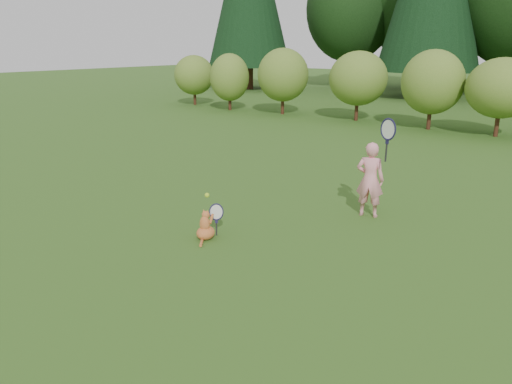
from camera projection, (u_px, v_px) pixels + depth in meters
The scene contains 5 objects.
ground at pixel (214, 245), 7.72m from camera, with size 100.00×100.00×0.00m, color #245618.
shrub_row at pixel (467, 91), 17.20m from camera, with size 28.00×3.00×2.80m, color #567B26, non-canonical shape.
child at pixel (371, 178), 8.81m from camera, with size 0.77×0.45×2.02m.
cat at pixel (206, 224), 7.90m from camera, with size 0.41×0.71×0.65m.
tennis_ball at pixel (207, 195), 7.83m from camera, with size 0.08×0.08×0.08m.
Camera 1 is at (4.87, -5.29, 2.99)m, focal length 35.00 mm.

